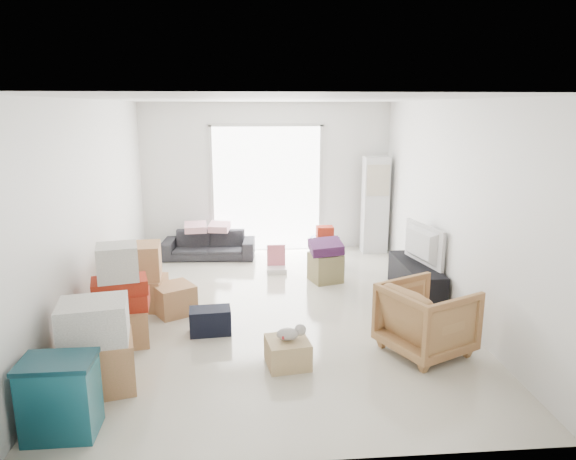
{
  "coord_description": "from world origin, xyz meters",
  "views": [
    {
      "loc": [
        -0.37,
        -6.34,
        2.61
      ],
      "look_at": [
        0.16,
        0.2,
        1.03
      ],
      "focal_mm": 32.0,
      "sensor_mm": 36.0,
      "label": 1
    }
  ],
  "objects_px": {
    "wood_crate": "(288,352)",
    "sofa": "(209,241)",
    "ac_tower": "(375,205)",
    "television": "(417,259)",
    "storage_bins": "(60,397)",
    "ottoman": "(325,267)",
    "armchair": "(427,315)",
    "kids_table": "(325,237)",
    "tv_console": "(416,279)"
  },
  "relations": [
    {
      "from": "ac_tower",
      "to": "wood_crate",
      "type": "xyz_separation_m",
      "value": [
        -1.93,
        -4.15,
        -0.73
      ]
    },
    {
      "from": "television",
      "to": "ottoman",
      "type": "relative_size",
      "value": 2.21
    },
    {
      "from": "storage_bins",
      "to": "wood_crate",
      "type": "xyz_separation_m",
      "value": [
        1.92,
        1.0,
        -0.19
      ]
    },
    {
      "from": "sofa",
      "to": "storage_bins",
      "type": "xyz_separation_m",
      "value": [
        -0.85,
        -5.0,
        0.02
      ]
    },
    {
      "from": "tv_console",
      "to": "sofa",
      "type": "xyz_separation_m",
      "value": [
        -3.05,
        2.1,
        0.08
      ]
    },
    {
      "from": "ac_tower",
      "to": "storage_bins",
      "type": "height_order",
      "value": "ac_tower"
    },
    {
      "from": "armchair",
      "to": "ac_tower",
      "type": "bearing_deg",
      "value": -31.72
    },
    {
      "from": "ottoman",
      "to": "tv_console",
      "type": "bearing_deg",
      "value": -30.22
    },
    {
      "from": "storage_bins",
      "to": "wood_crate",
      "type": "distance_m",
      "value": 2.17
    },
    {
      "from": "television",
      "to": "kids_table",
      "type": "relative_size",
      "value": 1.49
    },
    {
      "from": "ottoman",
      "to": "kids_table",
      "type": "xyz_separation_m",
      "value": [
        0.13,
        0.93,
        0.24
      ]
    },
    {
      "from": "kids_table",
      "to": "storage_bins",
      "type": "bearing_deg",
      "value": -122.14
    },
    {
      "from": "television",
      "to": "storage_bins",
      "type": "distance_m",
      "value": 4.86
    },
    {
      "from": "tv_console",
      "to": "kids_table",
      "type": "distance_m",
      "value": 1.95
    },
    {
      "from": "ac_tower",
      "to": "television",
      "type": "distance_m",
      "value": 2.28
    },
    {
      "from": "ac_tower",
      "to": "television",
      "type": "relative_size",
      "value": 1.82
    },
    {
      "from": "ottoman",
      "to": "wood_crate",
      "type": "xyz_separation_m",
      "value": [
        -0.79,
        -2.59,
        -0.08
      ]
    },
    {
      "from": "wood_crate",
      "to": "storage_bins",
      "type": "bearing_deg",
      "value": -152.53
    },
    {
      "from": "ac_tower",
      "to": "sofa",
      "type": "xyz_separation_m",
      "value": [
        -3.0,
        -0.15,
        -0.56
      ]
    },
    {
      "from": "tv_console",
      "to": "kids_table",
      "type": "xyz_separation_m",
      "value": [
        -1.06,
        1.62,
        0.23
      ]
    },
    {
      "from": "television",
      "to": "storage_bins",
      "type": "height_order",
      "value": "storage_bins"
    },
    {
      "from": "sofa",
      "to": "armchair",
      "type": "bearing_deg",
      "value": -51.87
    },
    {
      "from": "armchair",
      "to": "ottoman",
      "type": "relative_size",
      "value": 1.94
    },
    {
      "from": "sofa",
      "to": "kids_table",
      "type": "height_order",
      "value": "kids_table"
    },
    {
      "from": "armchair",
      "to": "wood_crate",
      "type": "height_order",
      "value": "armchair"
    },
    {
      "from": "sofa",
      "to": "wood_crate",
      "type": "height_order",
      "value": "sofa"
    },
    {
      "from": "tv_console",
      "to": "ac_tower",
      "type": "bearing_deg",
      "value": 91.27
    },
    {
      "from": "tv_console",
      "to": "kids_table",
      "type": "relative_size",
      "value": 2.16
    },
    {
      "from": "television",
      "to": "ottoman",
      "type": "height_order",
      "value": "television"
    },
    {
      "from": "sofa",
      "to": "storage_bins",
      "type": "bearing_deg",
      "value": -95.6
    },
    {
      "from": "storage_bins",
      "to": "television",
      "type": "bearing_deg",
      "value": 36.59
    },
    {
      "from": "sofa",
      "to": "wood_crate",
      "type": "xyz_separation_m",
      "value": [
        1.07,
        -4.0,
        -0.17
      ]
    },
    {
      "from": "television",
      "to": "sofa",
      "type": "bearing_deg",
      "value": 43.69
    },
    {
      "from": "ac_tower",
      "to": "ottoman",
      "type": "height_order",
      "value": "ac_tower"
    },
    {
      "from": "tv_console",
      "to": "ottoman",
      "type": "bearing_deg",
      "value": 149.78
    },
    {
      "from": "ac_tower",
      "to": "kids_table",
      "type": "relative_size",
      "value": 2.72
    },
    {
      "from": "tv_console",
      "to": "armchair",
      "type": "distance_m",
      "value": 1.79
    },
    {
      "from": "wood_crate",
      "to": "sofa",
      "type": "bearing_deg",
      "value": 105.0
    },
    {
      "from": "sofa",
      "to": "ottoman",
      "type": "xyz_separation_m",
      "value": [
        1.86,
        -1.41,
        -0.09
      ]
    },
    {
      "from": "tv_console",
      "to": "ottoman",
      "type": "relative_size",
      "value": 3.19
    },
    {
      "from": "storage_bins",
      "to": "wood_crate",
      "type": "height_order",
      "value": "storage_bins"
    },
    {
      "from": "tv_console",
      "to": "sofa",
      "type": "distance_m",
      "value": 3.71
    },
    {
      "from": "storage_bins",
      "to": "ottoman",
      "type": "bearing_deg",
      "value": 52.92
    },
    {
      "from": "sofa",
      "to": "armchair",
      "type": "height_order",
      "value": "armchair"
    },
    {
      "from": "armchair",
      "to": "wood_crate",
      "type": "bearing_deg",
      "value": 70.74
    },
    {
      "from": "television",
      "to": "wood_crate",
      "type": "distance_m",
      "value": 2.77
    },
    {
      "from": "ac_tower",
      "to": "armchair",
      "type": "height_order",
      "value": "ac_tower"
    },
    {
      "from": "armchair",
      "to": "kids_table",
      "type": "xyz_separation_m",
      "value": [
        -0.6,
        3.35,
        0.04
      ]
    },
    {
      "from": "tv_console",
      "to": "storage_bins",
      "type": "xyz_separation_m",
      "value": [
        -3.9,
        -2.9,
        0.1
      ]
    },
    {
      "from": "kids_table",
      "to": "wood_crate",
      "type": "xyz_separation_m",
      "value": [
        -0.92,
        -3.52,
        -0.32
      ]
    }
  ]
}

